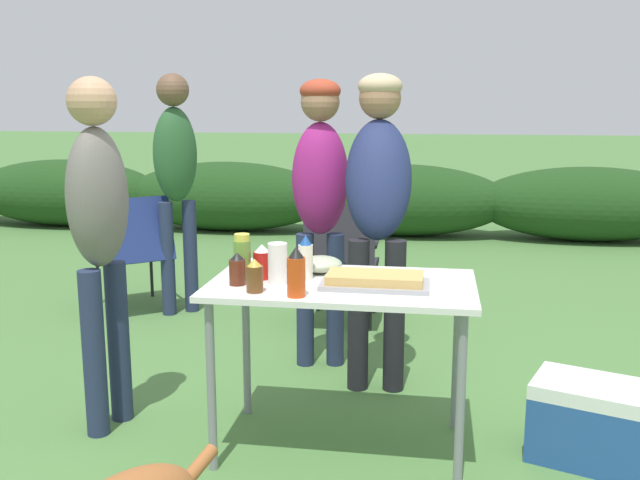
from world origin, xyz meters
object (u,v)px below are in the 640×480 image
at_px(mixing_bowl, 321,264).
at_px(standing_person_in_navy_coat, 176,168).
at_px(camp_chair_green_behind_table, 134,246).
at_px(folding_table, 342,300).
at_px(ketchup_bottle, 262,262).
at_px(standing_person_in_red_jacket, 378,191).
at_px(standing_person_in_olive_jacket, 320,187).
at_px(food_tray, 375,281).
at_px(standing_person_with_beanie, 99,220).
at_px(mayo_bottle, 306,258).
at_px(camp_chair_near_hedge, 342,257).
at_px(cooler_box, 593,422).
at_px(paper_cup_stack, 278,264).
at_px(beer_bottle, 255,276).
at_px(hot_sauce_bottle, 296,273).
at_px(relish_jar, 242,257).
at_px(bbq_sauce_bottle, 237,269).
at_px(plate_stack, 264,266).

xyz_separation_m(mixing_bowl, standing_person_in_navy_coat, (-1.27, 1.65, 0.25)).
bearing_deg(camp_chair_green_behind_table, folding_table, -84.42).
relative_size(ketchup_bottle, standing_person_in_red_jacket, 0.09).
relative_size(standing_person_in_olive_jacket, camp_chair_green_behind_table, 1.92).
height_order(mixing_bowl, ketchup_bottle, ketchup_bottle).
height_order(food_tray, mixing_bowl, mixing_bowl).
height_order(standing_person_with_beanie, standing_person_in_olive_jacket, standing_person_in_olive_jacket).
bearing_deg(mayo_bottle, camp_chair_near_hedge, 92.22).
xyz_separation_m(camp_chair_green_behind_table, cooler_box, (2.77, -1.76, -0.30)).
relative_size(paper_cup_stack, standing_person_in_red_jacket, 0.10).
bearing_deg(standing_person_with_beanie, standing_person_in_red_jacket, -44.46).
distance_m(mixing_bowl, standing_person_in_navy_coat, 2.10).
height_order(folding_table, cooler_box, folding_table).
xyz_separation_m(food_tray, standing_person_in_navy_coat, (-1.53, 1.87, 0.26)).
relative_size(folding_table, beer_bottle, 8.18).
bearing_deg(food_tray, standing_person_in_navy_coat, 129.36).
relative_size(beer_bottle, hot_sauce_bottle, 0.68).
bearing_deg(relish_jar, standing_person_in_olive_jacket, 80.06).
relative_size(beer_bottle, standing_person_in_red_jacket, 0.08).
height_order(beer_bottle, standing_person_in_red_jacket, standing_person_in_red_jacket).
height_order(folding_table, paper_cup_stack, paper_cup_stack).
bearing_deg(folding_table, mayo_bottle, 168.06).
distance_m(standing_person_in_red_jacket, standing_person_in_navy_coat, 1.80).
bearing_deg(hot_sauce_bottle, food_tray, 33.64).
bearing_deg(mixing_bowl, food_tray, -40.53).
bearing_deg(standing_person_with_beanie, bbq_sauce_bottle, -89.44).
bearing_deg(paper_cup_stack, camp_chair_near_hedge, 88.89).
bearing_deg(camp_chair_near_hedge, bbq_sauce_bottle, -97.39).
xyz_separation_m(plate_stack, relish_jar, (-0.05, -0.18, 0.08)).
height_order(standing_person_in_navy_coat, camp_chair_green_behind_table, standing_person_in_navy_coat).
xyz_separation_m(food_tray, beer_bottle, (-0.46, -0.15, 0.04)).
bearing_deg(standing_person_with_beanie, ketchup_bottle, -79.33).
distance_m(hot_sauce_bottle, standing_person_in_olive_jacket, 1.23).
height_order(relish_jar, hot_sauce_bottle, hot_sauce_bottle).
height_order(paper_cup_stack, camp_chair_near_hedge, paper_cup_stack).
bearing_deg(camp_chair_near_hedge, folding_table, -83.79).
relative_size(plate_stack, standing_person_in_navy_coat, 0.12).
xyz_separation_m(relish_jar, standing_person_in_olive_jacket, (0.17, 0.99, 0.18)).
bearing_deg(mixing_bowl, bbq_sauce_bottle, -137.33).
distance_m(camp_chair_near_hedge, cooler_box, 2.10).
bearing_deg(folding_table, food_tray, -20.76).
distance_m(paper_cup_stack, relish_jar, 0.17).
relative_size(mixing_bowl, standing_person_in_navy_coat, 0.11).
relative_size(standing_person_in_red_jacket, cooler_box, 2.89).
relative_size(plate_stack, camp_chair_green_behind_table, 0.24).
xyz_separation_m(ketchup_bottle, camp_chair_green_behind_table, (-1.38, 1.81, -0.34)).
height_order(relish_jar, standing_person_with_beanie, standing_person_with_beanie).
distance_m(ketchup_bottle, hot_sauce_bottle, 0.32).
relative_size(bbq_sauce_bottle, mayo_bottle, 0.72).
distance_m(plate_stack, mayo_bottle, 0.26).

